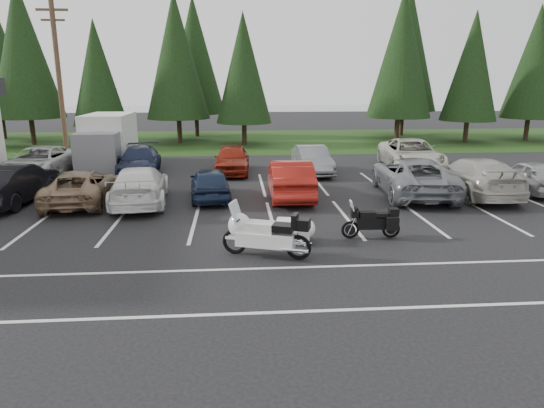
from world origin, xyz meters
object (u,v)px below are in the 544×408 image
at_px(car_far_0, 40,162).
at_px(touring_motorcycle, 266,230).
at_px(car_near_1, 13,183).
at_px(car_near_7, 475,177).
at_px(car_near_3, 140,185).
at_px(box_truck, 105,141).
at_px(car_near_8, 531,176).
at_px(car_near_2, 81,187).
at_px(car_far_1, 140,161).
at_px(car_far_3, 312,160).
at_px(car_far_2, 232,159).
at_px(car_near_6, 413,176).
at_px(car_near_4, 210,183).
at_px(utility_pole, 59,82).
at_px(cargo_trailer, 293,231).
at_px(adventure_motorcycle, 371,219).
at_px(car_far_4, 411,154).
at_px(car_near_5, 290,179).

relative_size(car_far_0, touring_motorcycle, 1.91).
distance_m(car_near_1, car_near_7, 19.02).
bearing_deg(touring_motorcycle, car_near_3, 145.13).
bearing_deg(box_truck, car_far_0, -135.45).
relative_size(car_near_7, car_near_8, 1.35).
relative_size(car_near_2, car_near_3, 0.94).
xyz_separation_m(car_near_7, car_far_1, (-15.16, 6.04, -0.10)).
bearing_deg(car_near_1, car_far_3, -153.17).
bearing_deg(car_near_1, box_truck, -96.62).
bearing_deg(car_far_2, car_near_6, -34.19).
distance_m(car_near_4, car_far_1, 7.02).
xyz_separation_m(car_near_7, touring_motorcycle, (-9.37, -6.75, -0.03)).
distance_m(utility_pole, cargo_trailer, 17.86).
bearing_deg(car_far_3, car_far_2, 170.42).
bearing_deg(car_far_0, car_far_3, 2.59).
height_order(car_far_3, adventure_motorcycle, car_far_3).
bearing_deg(car_near_4, car_near_8, 175.87).
bearing_deg(car_near_2, car_far_4, -161.94).
relative_size(box_truck, car_near_1, 1.13).
distance_m(touring_motorcycle, adventure_motorcycle, 3.65).
relative_size(car_near_7, car_far_3, 1.29).
height_order(box_truck, car_far_0, box_truck).
relative_size(car_near_3, adventure_motorcycle, 2.52).
distance_m(utility_pole, car_far_4, 19.37).
distance_m(car_near_5, car_far_4, 9.55).
height_order(utility_pole, car_near_2, utility_pole).
distance_m(utility_pole, touring_motorcycle, 18.17).
bearing_deg(car_near_2, utility_pole, -72.85).
height_order(car_near_3, touring_motorcycle, touring_motorcycle).
relative_size(car_far_2, car_far_3, 1.01).
height_order(car_near_5, touring_motorcycle, car_near_5).
bearing_deg(adventure_motorcycle, car_near_6, 60.51).
height_order(car_near_1, car_near_5, car_near_1).
bearing_deg(car_far_0, car_near_6, -13.81).
bearing_deg(car_near_7, car_far_3, -40.61).
bearing_deg(car_far_4, car_near_3, -148.19).
xyz_separation_m(box_truck, car_near_4, (6.20, -8.14, -0.78)).
bearing_deg(car_near_2, car_near_3, 170.13).
distance_m(car_near_3, car_near_5, 6.10).
xyz_separation_m(car_near_2, car_far_2, (5.99, 6.08, 0.07)).
distance_m(car_near_4, car_far_3, 7.31).
distance_m(car_near_1, car_near_4, 7.80).
relative_size(car_near_4, car_near_8, 0.95).
relative_size(car_near_1, car_far_4, 0.83).
bearing_deg(car_near_8, cargo_trailer, 31.85).
bearing_deg(car_near_6, car_near_3, 8.90).
bearing_deg(car_far_0, car_far_4, 5.19).
xyz_separation_m(box_truck, car_far_3, (11.31, -2.90, -0.73)).
bearing_deg(car_far_2, touring_motorcycle, -83.29).
bearing_deg(car_far_3, box_truck, 162.31).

